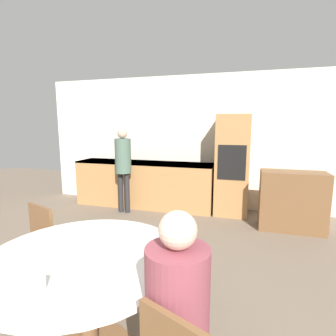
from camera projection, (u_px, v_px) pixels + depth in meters
name	position (u px, v px, depth m)	size (l,w,h in m)	color
wall_back	(202.00, 142.00, 5.19)	(6.71, 0.05, 2.60)	silver
kitchen_counter	(144.00, 183.00, 5.31)	(2.78, 0.60, 0.91)	#AD7A47
oven_unit	(232.00, 165.00, 4.76)	(0.59, 0.59, 1.82)	#AD7A47
sideboard	(292.00, 201.00, 4.08)	(0.96, 0.45, 0.93)	brown
dining_table	(86.00, 283.00, 1.78)	(1.32, 1.32, 0.78)	brown
chair_far_left	(33.00, 250.00, 2.40)	(0.51, 0.51, 0.89)	brown
person_seated	(176.00, 318.00, 1.24)	(0.31, 0.37, 1.25)	#262628
person_standing	(123.00, 161.00, 4.83)	(0.29, 0.29, 1.57)	#262628
cup	(40.00, 282.00, 1.37)	(0.06, 0.06, 0.08)	silver
bowl_near	(85.00, 226.00, 2.20)	(0.14, 0.14, 0.04)	silver
salt_shaker	(103.00, 246.00, 1.77)	(0.03, 0.03, 0.09)	white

